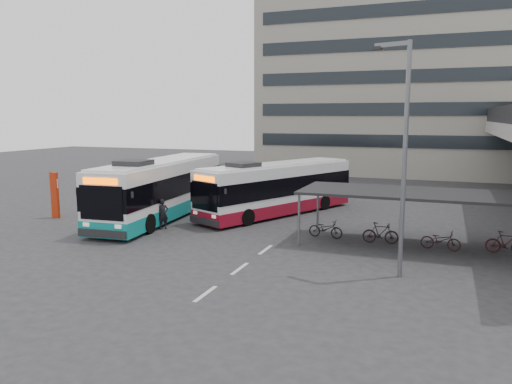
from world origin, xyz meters
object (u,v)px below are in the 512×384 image
(pedestrian, at_px, (163,214))
(lamp_post, at_px, (402,146))
(bus_main, at_px, (277,189))
(bus_teal, at_px, (161,189))

(pedestrian, relative_size, lamp_post, 0.19)
(bus_main, bearing_deg, lamp_post, -26.07)
(lamp_post, bearing_deg, bus_main, 145.97)
(pedestrian, distance_m, lamp_post, 13.54)
(bus_main, distance_m, lamp_post, 13.10)
(bus_main, bearing_deg, pedestrian, -100.93)
(bus_main, distance_m, pedestrian, 7.50)
(bus_teal, height_order, lamp_post, lamp_post)
(bus_main, distance_m, bus_teal, 6.94)
(pedestrian, xyz_separation_m, lamp_post, (12.35, -3.78, 4.08))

